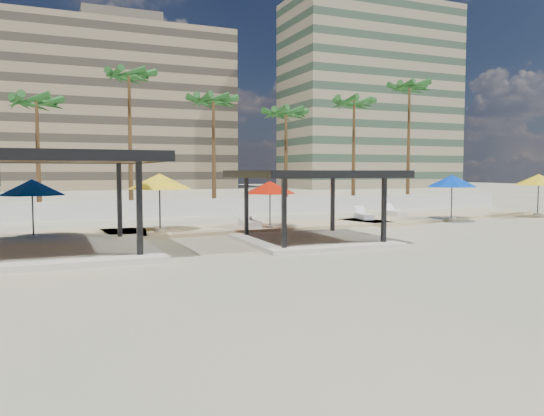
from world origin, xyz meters
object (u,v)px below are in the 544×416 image
Objects in this scene: umbrella_c at (270,188)px; lounger_b at (249,223)px; pavilion_west at (53,194)px; lounger_c at (364,216)px; pavilion_central at (311,199)px; lounger_d at (394,213)px.

umbrella_c is 2.21m from lounger_b.
pavilion_west reaches higher than lounger_b.
lounger_b reaches higher than lounger_c.
pavilion_west is 3.60× the size of lounger_c.
umbrella_c is (0.07, 4.88, 0.39)m from pavilion_central.
pavilion_west is 2.20× the size of umbrella_c.
umbrella_c is at bearing 120.48° from lounger_c.
lounger_b is 1.02× the size of lounger_c.
pavilion_central is 0.85× the size of pavilion_west.
umbrella_c is 7.84m from lounger_c.
lounger_c is (8.17, 1.65, -0.01)m from lounger_b.
umbrella_c reaches higher than lounger_d.
pavilion_central is 10.35m from lounger_c.
umbrella_c is 11.08m from lounger_d.
lounger_b is 0.98× the size of lounger_d.
lounger_d is at bearing 18.42° from umbrella_c.
umbrella_c reaches higher than lounger_b.
pavilion_central reaches higher than lounger_c.
pavilion_west reaches higher than umbrella_c.
pavilion_west is at bearing -158.56° from umbrella_c.
umbrella_c is at bearing 114.47° from lounger_d.
pavilion_central is 3.00× the size of lounger_b.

